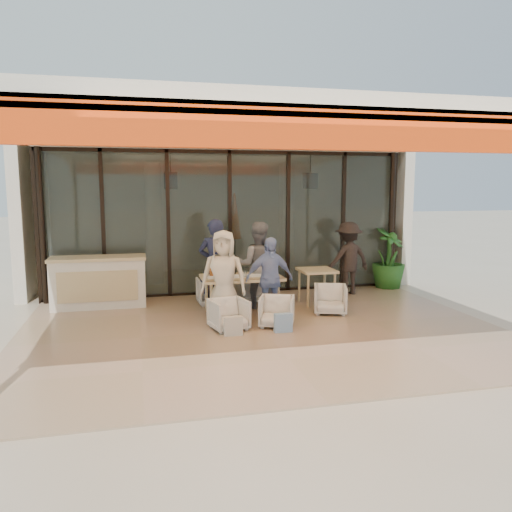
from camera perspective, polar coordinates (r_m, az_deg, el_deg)
The scene contains 21 objects.
ground at distance 8.51m, azimuth 0.76°, elevation -8.54°, with size 70.00×70.00×0.00m, color #C6B293.
terrace_floor at distance 8.51m, azimuth 0.76°, elevation -8.51°, with size 8.00×6.00×0.01m, color tan.
terrace_structure at distance 7.94m, azimuth 1.29°, elevation 13.97°, with size 8.00×6.00×3.40m.
glass_storefront at distance 11.12m, azimuth -3.02°, elevation 3.75°, with size 8.08×0.10×3.20m.
interior_block at distance 13.38m, azimuth -4.82°, elevation 7.15°, with size 9.05×3.62×3.52m.
host_counter at distance 10.41m, azimuth -17.52°, elevation -2.85°, with size 1.85×0.65×1.04m.
dining_table at distance 9.39m, azimuth -1.72°, elevation -2.66°, with size 1.50×0.90×0.93m.
chair_far_left at distance 10.30m, azimuth -5.03°, elevation -3.88°, with size 0.60×0.56×0.61m, color white.
chair_far_right at distance 10.45m, azimuth -0.46°, elevation -3.54°, with size 0.65×0.60×0.66m, color white.
chair_near_left at distance 8.48m, azimuth -3.13°, elevation -6.53°, with size 0.58×0.54×0.59m, color white.
chair_near_right at distance 8.66m, azimuth 2.38°, elevation -6.21°, with size 0.58×0.54×0.60m, color white.
diner_navy at distance 9.71m, azimuth -4.64°, elevation -1.04°, with size 0.66×0.43×1.80m, color #192138.
diner_grey at distance 9.88m, azimuth 0.19°, elevation -1.07°, with size 0.84×0.66×1.73m, color slate.
diner_cream at distance 8.84m, azimuth -3.73°, elevation -2.39°, with size 0.81×0.53×1.66m, color beige.
diner_periwinkle at distance 9.03m, azimuth 1.53°, elevation -2.61°, with size 0.89×0.37×1.52m, color #7792C7.
tote_bag_cream at distance 8.13m, azimuth -2.61°, elevation -8.09°, with size 0.30×0.10×0.34m, color silver.
tote_bag_blue at distance 8.32m, azimuth 3.13°, elevation -7.72°, with size 0.30×0.10×0.34m, color #99BFD8.
side_table at distance 10.24m, azimuth 6.96°, elevation -2.10°, with size 0.70×0.70×0.74m.
side_chair at distance 9.62m, azimuth 8.48°, elevation -4.77°, with size 0.60×0.57×0.62m, color white.
standing_woman at distance 11.27m, azimuth 10.49°, elevation -0.30°, with size 1.06×0.61×1.64m, color black.
potted_palm at distance 12.23m, azimuth 14.93°, elevation -0.27°, with size 0.81×0.81×1.44m, color #1E5919.
Camera 1 is at (-2.00, -7.91, 2.43)m, focal length 35.00 mm.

